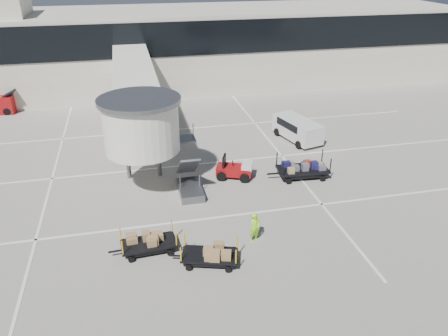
{
  "coord_description": "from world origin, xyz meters",
  "views": [
    {
      "loc": [
        -4.58,
        -18.35,
        13.47
      ],
      "look_at": [
        0.53,
        4.1,
        2.0
      ],
      "focal_mm": 35.0,
      "sensor_mm": 36.0,
      "label": 1
    }
  ],
  "objects_px": {
    "baggage_tug": "(235,170)",
    "ground_worker": "(255,227)",
    "box_cart_near": "(212,255)",
    "box_cart_far": "(148,242)",
    "suitcase_cart": "(304,170)",
    "minivan": "(296,127)"
  },
  "relations": [
    {
      "from": "box_cart_far",
      "to": "ground_worker",
      "type": "distance_m",
      "value": 5.44
    },
    {
      "from": "box_cart_near",
      "to": "minivan",
      "type": "bearing_deg",
      "value": 71.82
    },
    {
      "from": "box_cart_near",
      "to": "box_cart_far",
      "type": "relative_size",
      "value": 1.0
    },
    {
      "from": "suitcase_cart",
      "to": "box_cart_far",
      "type": "distance_m",
      "value": 12.03
    },
    {
      "from": "ground_worker",
      "to": "minivan",
      "type": "relative_size",
      "value": 0.35
    },
    {
      "from": "box_cart_near",
      "to": "ground_worker",
      "type": "bearing_deg",
      "value": 44.63
    },
    {
      "from": "baggage_tug",
      "to": "ground_worker",
      "type": "bearing_deg",
      "value": -74.02
    },
    {
      "from": "baggage_tug",
      "to": "suitcase_cart",
      "type": "xyz_separation_m",
      "value": [
        4.42,
        -1.03,
        0.02
      ]
    },
    {
      "from": "box_cart_far",
      "to": "box_cart_near",
      "type": "bearing_deg",
      "value": -33.87
    },
    {
      "from": "suitcase_cart",
      "to": "ground_worker",
      "type": "distance_m",
      "value": 7.98
    },
    {
      "from": "box_cart_near",
      "to": "suitcase_cart",
      "type": "bearing_deg",
      "value": 60.67
    },
    {
      "from": "minivan",
      "to": "ground_worker",
      "type": "bearing_deg",
      "value": -134.09
    },
    {
      "from": "ground_worker",
      "to": "suitcase_cart",
      "type": "bearing_deg",
      "value": 28.32
    },
    {
      "from": "suitcase_cart",
      "to": "minivan",
      "type": "bearing_deg",
      "value": 76.8
    },
    {
      "from": "ground_worker",
      "to": "baggage_tug",
      "type": "bearing_deg",
      "value": 62.73
    },
    {
      "from": "box_cart_near",
      "to": "box_cart_far",
      "type": "distance_m",
      "value": 3.36
    },
    {
      "from": "suitcase_cart",
      "to": "minivan",
      "type": "relative_size",
      "value": 0.86
    },
    {
      "from": "box_cart_near",
      "to": "ground_worker",
      "type": "distance_m",
      "value": 2.86
    },
    {
      "from": "suitcase_cart",
      "to": "minivan",
      "type": "distance_m",
      "value": 6.57
    },
    {
      "from": "baggage_tug",
      "to": "suitcase_cart",
      "type": "distance_m",
      "value": 4.54
    },
    {
      "from": "baggage_tug",
      "to": "suitcase_cart",
      "type": "relative_size",
      "value": 0.63
    },
    {
      "from": "suitcase_cart",
      "to": "box_cart_near",
      "type": "bearing_deg",
      "value": -132.67
    }
  ]
}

